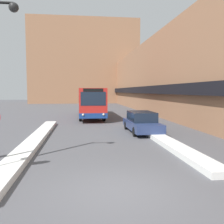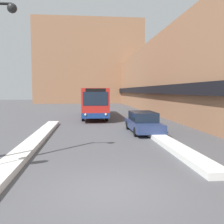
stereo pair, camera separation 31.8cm
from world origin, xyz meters
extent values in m
plane|color=#515156|center=(0.00, 0.00, 0.00)|extent=(160.00, 160.00, 0.00)
cube|color=#996B4C|center=(10.00, 24.00, 4.74)|extent=(5.00, 60.00, 9.49)
cube|color=black|center=(7.25, 24.00, 3.05)|extent=(0.50, 60.00, 0.90)
cube|color=#996B4C|center=(0.00, 55.45, 9.96)|extent=(26.00, 8.00, 19.93)
cube|color=silver|center=(-3.60, 7.20, 0.13)|extent=(0.90, 15.95, 0.26)
cube|color=silver|center=(3.60, 8.84, 0.13)|extent=(0.90, 16.76, 0.26)
cube|color=red|center=(0.07, 20.63, 1.82)|extent=(2.50, 11.48, 2.68)
cube|color=navy|center=(0.07, 20.63, 0.72)|extent=(2.52, 11.50, 0.47)
cube|color=#192333|center=(0.07, 20.63, 2.19)|extent=(2.52, 10.56, 0.74)
cube|color=#192333|center=(0.07, 14.88, 2.22)|extent=(2.20, 0.03, 1.20)
cube|color=black|center=(0.07, 14.88, 2.98)|extent=(1.75, 0.03, 0.28)
sphere|color=#F2EAC6|center=(-0.83, 14.87, 0.83)|extent=(0.20, 0.20, 0.20)
sphere|color=#F2EAC6|center=(0.97, 14.87, 0.83)|extent=(0.20, 0.20, 0.20)
cylinder|color=black|center=(-1.06, 17.07, 0.57)|extent=(0.28, 1.14, 1.14)
cylinder|color=black|center=(1.20, 17.07, 0.57)|extent=(0.28, 1.14, 1.14)
cylinder|color=black|center=(-1.06, 24.18, 0.57)|extent=(0.28, 1.14, 1.14)
cylinder|color=black|center=(1.20, 24.18, 0.57)|extent=(0.28, 1.14, 1.14)
cube|color=navy|center=(3.20, 9.97, 0.52)|extent=(1.83, 4.88, 0.55)
cube|color=#192333|center=(3.20, 10.09, 1.12)|extent=(1.61, 2.68, 0.65)
cylinder|color=black|center=(4.03, 8.46, 0.31)|extent=(0.20, 0.62, 0.62)
cylinder|color=black|center=(2.37, 8.46, 0.31)|extent=(0.20, 0.62, 0.62)
cylinder|color=black|center=(4.03, 11.49, 0.31)|extent=(0.20, 0.62, 0.62)
cylinder|color=black|center=(2.37, 11.49, 0.31)|extent=(0.20, 0.62, 0.62)
sphere|color=black|center=(-3.42, 2.81, 5.92)|extent=(0.36, 0.36, 0.36)
camera|label=1|loc=(-1.04, -6.92, 2.88)|focal=40.00mm
camera|label=2|loc=(-0.72, -6.96, 2.88)|focal=40.00mm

